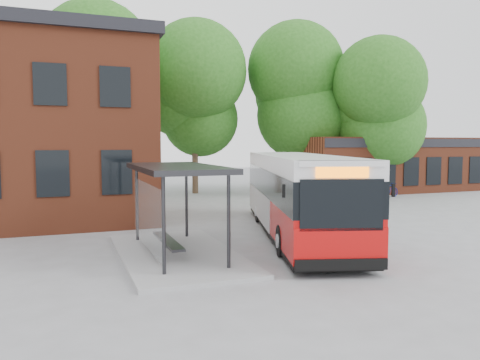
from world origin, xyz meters
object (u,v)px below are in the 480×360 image
object	(u,v)px
bicycle_1	(322,194)
bicycle_5	(375,191)
bicycle_0	(329,194)
bicycle_7	(390,190)
city_bus	(297,195)
bicycle_3	(342,192)
bicycle_6	(358,191)
bus_shelter	(177,210)

from	to	relation	value
bicycle_1	bicycle_5	size ratio (longest dim) A/B	0.85
bicycle_0	bicycle_5	distance (m)	2.98
bicycle_0	bicycle_7	bearing A→B (deg)	-69.88
bicycle_1	city_bus	bearing A→B (deg)	146.89
bicycle_0	bicycle_3	xyz separation A→B (m)	(0.53, -0.69, 0.14)
city_bus	bicycle_6	size ratio (longest dim) A/B	7.80
bicycle_5	bicycle_3	bearing A→B (deg)	103.19
city_bus	bicycle_0	bearing A→B (deg)	69.00
bicycle_0	bicycle_1	size ratio (longest dim) A/B	1.03
bicycle_0	bicycle_5	world-z (taller)	bicycle_5
bicycle_1	bicycle_7	bearing A→B (deg)	-82.52
city_bus	bicycle_6	bearing A→B (deg)	62.04
bicycle_0	bicycle_6	distance (m)	2.61
bicycle_3	city_bus	bearing A→B (deg)	150.07
bicycle_0	bicycle_6	xyz separation A→B (m)	(2.55, 0.58, 0.00)
bus_shelter	bicycle_0	size ratio (longest dim) A/B	4.47
bus_shelter	bicycle_1	world-z (taller)	bus_shelter
city_bus	bicycle_0	size ratio (longest dim) A/B	7.82
bicycle_6	bicycle_7	xyz separation A→B (m)	(2.06, -0.64, 0.08)
city_bus	bicycle_3	distance (m)	11.47
city_bus	bicycle_5	xyz separation A→B (m)	(9.93, 8.32, -1.02)
city_bus	bicycle_1	size ratio (longest dim) A/B	8.05
bicycle_1	bicycle_5	bearing A→B (deg)	-93.37
city_bus	bicycle_1	bearing A→B (deg)	70.57
bicycle_6	city_bus	bearing A→B (deg)	110.97
bicycle_5	bicycle_7	world-z (taller)	bicycle_5
bicycle_3	bicycle_5	xyz separation A→B (m)	(2.31, -0.19, -0.01)
bicycle_6	bicycle_0	bearing A→B (deg)	78.38
bicycle_5	bicycle_7	xyz separation A→B (m)	(1.77, 0.82, -0.05)
bicycle_3	bicycle_5	world-z (taller)	bicycle_3
bicycle_1	bicycle_6	size ratio (longest dim) A/B	0.97
bus_shelter	city_bus	world-z (taller)	city_bus
city_bus	bicycle_1	xyz separation A→B (m)	(6.34, 8.72, -1.10)
bus_shelter	bicycle_5	size ratio (longest dim) A/B	3.89
bicycle_0	bus_shelter	bearing A→B (deg)	152.72
bicycle_0	bicycle_6	size ratio (longest dim) A/B	1.00
bicycle_1	bicycle_5	world-z (taller)	bicycle_5
bicycle_5	bicycle_7	distance (m)	1.95
city_bus	bus_shelter	bearing A→B (deg)	-144.55
bicycle_0	bicycle_3	size ratio (longest dim) A/B	0.86
bicycle_0	bicycle_7	size ratio (longest dim) A/B	0.96
bicycle_3	bicycle_6	world-z (taller)	bicycle_3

